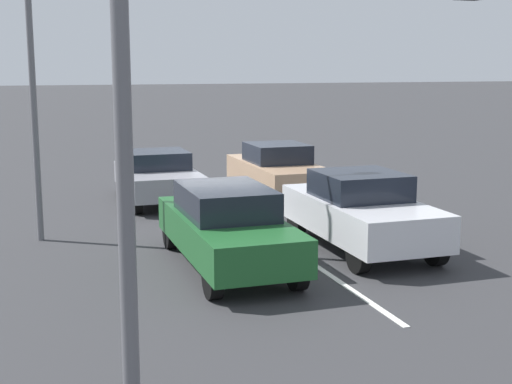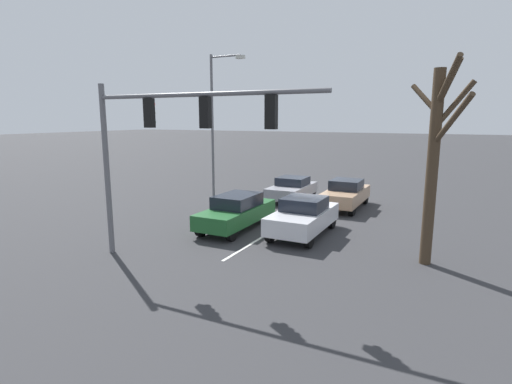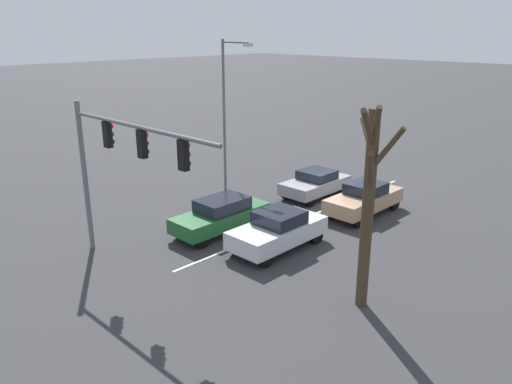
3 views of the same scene
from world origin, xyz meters
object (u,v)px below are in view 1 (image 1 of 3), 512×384
car_silver_leftlane_front (361,211)px  car_darkgreen_midlane_front (227,226)px  car_tan_leftlane_second (278,171)px  car_gray_midlane_second (158,176)px  street_lamp_right_shoulder (40,20)px  traffic_signal_gantry (351,8)px

car_silver_leftlane_front → car_darkgreen_midlane_front: car_silver_leftlane_front is taller
car_silver_leftlane_front → car_tan_leftlane_second: size_ratio=0.97×
car_gray_midlane_second → street_lamp_right_shoulder: street_lamp_right_shoulder is taller
car_silver_leftlane_front → street_lamp_right_shoulder: size_ratio=0.53×
car_gray_midlane_second → car_darkgreen_midlane_front: bearing=90.4°
car_darkgreen_midlane_front → car_gray_midlane_second: bearing=-89.6°
car_silver_leftlane_front → traffic_signal_gantry: size_ratio=0.52×
car_tan_leftlane_second → car_gray_midlane_second: bearing=-9.0°
car_silver_leftlane_front → traffic_signal_gantry: (2.90, 5.35, 3.67)m
car_darkgreen_midlane_front → car_tan_leftlane_second: (-3.36, -6.39, 0.00)m
car_silver_leftlane_front → car_tan_leftlane_second: car_silver_leftlane_front is taller
car_gray_midlane_second → street_lamp_right_shoulder: (3.07, 3.62, 4.02)m
street_lamp_right_shoulder → traffic_signal_gantry: bearing=111.6°
car_darkgreen_midlane_front → car_gray_midlane_second: car_darkgreen_midlane_front is taller
car_darkgreen_midlane_front → car_tan_leftlane_second: 7.22m
car_darkgreen_midlane_front → street_lamp_right_shoulder: size_ratio=0.57×
car_darkgreen_midlane_front → car_gray_midlane_second: size_ratio=1.15×
traffic_signal_gantry → street_lamp_right_shoulder: street_lamp_right_shoulder is taller
car_darkgreen_midlane_front → traffic_signal_gantry: bearing=91.6°
car_silver_leftlane_front → traffic_signal_gantry: traffic_signal_gantry is taller
car_silver_leftlane_front → car_tan_leftlane_second: 5.99m
car_tan_leftlane_second → street_lamp_right_shoulder: (6.49, 3.08, 3.96)m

